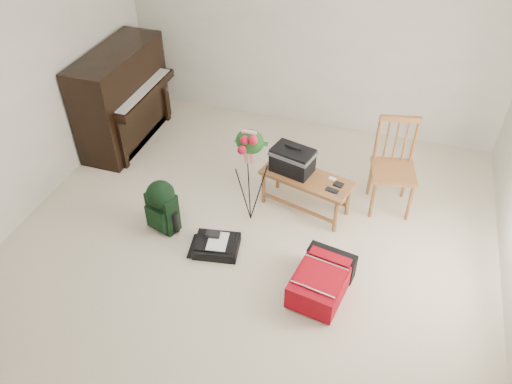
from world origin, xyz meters
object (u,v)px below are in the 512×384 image
(bench, at_px, (296,167))
(red_suitcase, at_px, (322,277))
(flower_stand, at_px, (250,177))
(piano, at_px, (123,99))
(green_backpack, at_px, (162,204))
(dining_chair, at_px, (394,168))
(black_duffel, at_px, (217,245))

(bench, distance_m, red_suitcase, 1.29)
(flower_stand, bearing_deg, piano, 155.77)
(piano, distance_m, green_backpack, 1.92)
(dining_chair, height_order, flower_stand, flower_stand)
(green_backpack, bearing_deg, red_suitcase, 7.42)
(green_backpack, bearing_deg, dining_chair, 43.66)
(piano, xyz_separation_m, dining_chair, (3.48, -0.31, -0.08))
(green_backpack, height_order, flower_stand, flower_stand)
(red_suitcase, relative_size, black_duffel, 1.47)
(piano, height_order, green_backpack, piano)
(red_suitcase, height_order, flower_stand, flower_stand)
(bench, xyz_separation_m, green_backpack, (-1.24, -0.79, -0.20))
(piano, distance_m, red_suitcase, 3.53)
(flower_stand, bearing_deg, bench, 44.74)
(black_duffel, distance_m, green_backpack, 0.73)
(green_backpack, relative_size, flower_stand, 0.52)
(bench, height_order, green_backpack, bench)
(green_backpack, xyz_separation_m, flower_stand, (0.84, 0.43, 0.24))
(green_backpack, distance_m, flower_stand, 0.97)
(bench, relative_size, flower_stand, 0.89)
(red_suitcase, relative_size, green_backpack, 1.21)
(flower_stand, bearing_deg, green_backpack, -150.84)
(piano, distance_m, dining_chair, 3.50)
(piano, bearing_deg, black_duffel, -40.10)
(dining_chair, bearing_deg, red_suitcase, -119.14)
(red_suitcase, distance_m, green_backpack, 1.83)
(black_duffel, bearing_deg, bench, 48.25)
(piano, distance_m, black_duffel, 2.52)
(red_suitcase, xyz_separation_m, green_backpack, (-1.80, 0.30, 0.19))
(dining_chair, distance_m, green_backpack, 2.53)
(bench, relative_size, green_backpack, 1.72)
(black_duffel, bearing_deg, dining_chair, 28.86)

